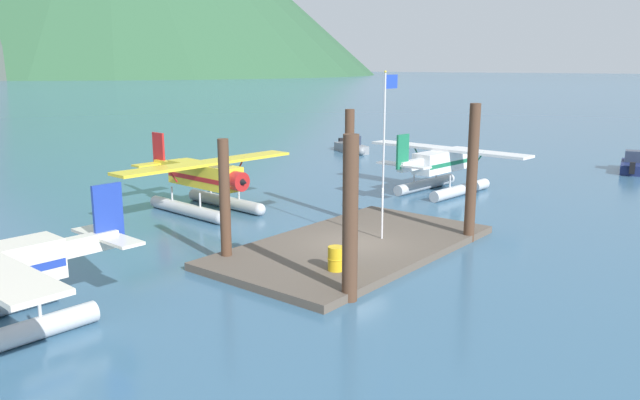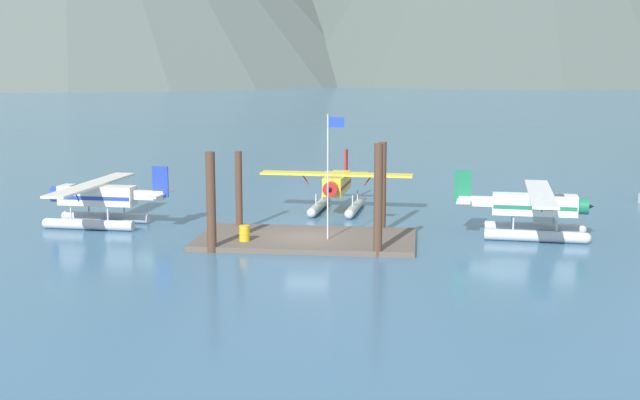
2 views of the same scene
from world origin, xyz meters
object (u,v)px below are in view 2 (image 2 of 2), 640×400
at_px(seaplane_white_stbd_fwd, 535,211).
at_px(seaplane_cream_port_fwd, 97,201).
at_px(seaplane_yellow_bow_centre, 337,189).
at_px(fuel_drum, 244,233).
at_px(mooring_buoy, 582,230).
at_px(flagpole, 330,163).

xyz_separation_m(seaplane_white_stbd_fwd, seaplane_cream_port_fwd, (-26.66, 0.25, 0.00)).
bearing_deg(seaplane_yellow_bow_centre, fuel_drum, -108.88).
bearing_deg(mooring_buoy, flagpole, -162.92).
distance_m(mooring_buoy, seaplane_cream_port_fwd, 29.60).
distance_m(flagpole, seaplane_cream_port_fwd, 15.73).
height_order(fuel_drum, mooring_buoy, fuel_drum).
distance_m(fuel_drum, seaplane_yellow_bow_centre, 12.35).
bearing_deg(seaplane_yellow_bow_centre, flagpole, -86.43).
distance_m(fuel_drum, mooring_buoy, 19.98).
xyz_separation_m(flagpole, fuel_drum, (-4.65, -1.03, -3.85)).
relative_size(fuel_drum, seaplane_white_stbd_fwd, 0.08).
distance_m(mooring_buoy, seaplane_white_stbd_fwd, 3.34).
xyz_separation_m(fuel_drum, seaplane_cream_port_fwd, (-10.35, 4.67, 0.84)).
xyz_separation_m(mooring_buoy, seaplane_cream_port_fwd, (-29.56, -0.83, 1.27)).
distance_m(flagpole, seaplane_yellow_bow_centre, 11.07).
height_order(mooring_buoy, seaplane_yellow_bow_centre, seaplane_yellow_bow_centre).
bearing_deg(seaplane_white_stbd_fwd, seaplane_yellow_bow_centre, 149.55).
xyz_separation_m(flagpole, seaplane_yellow_bow_centre, (-0.66, 10.64, -3.01)).
bearing_deg(seaplane_white_stbd_fwd, fuel_drum, -164.85).
bearing_deg(seaplane_yellow_bow_centre, seaplane_white_stbd_fwd, -30.45).
bearing_deg(seaplane_cream_port_fwd, mooring_buoy, 1.60).
height_order(seaplane_yellow_bow_centre, seaplane_cream_port_fwd, same).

